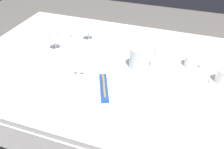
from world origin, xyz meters
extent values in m
plane|color=slate|center=(0.00, 0.00, 0.00)|extent=(6.00, 6.00, 0.00)
cube|color=white|center=(0.00, 0.00, 0.72)|extent=(1.80, 1.10, 0.04)
cube|color=white|center=(0.00, 0.55, 0.61)|extent=(1.80, 0.01, 0.18)
cylinder|color=brown|center=(-0.80, 0.45, 0.35)|extent=(0.07, 0.07, 0.70)
cylinder|color=white|center=(-0.02, -0.23, 0.75)|extent=(0.27, 0.27, 0.02)
cube|color=blue|center=(-0.02, -0.23, 0.76)|extent=(0.12, 0.21, 0.01)
cylinder|color=orange|center=(-0.02, -0.23, 0.78)|extent=(0.08, 0.16, 0.01)
cube|color=beige|center=(-0.19, -0.23, 0.74)|extent=(0.02, 0.19, 0.00)
cube|color=beige|center=(-0.19, -0.12, 0.74)|extent=(0.02, 0.04, 0.00)
cube|color=beige|center=(-0.23, -0.23, 0.74)|extent=(0.02, 0.18, 0.00)
cube|color=beige|center=(-0.22, -0.13, 0.74)|extent=(0.02, 0.04, 0.00)
cube|color=beige|center=(0.14, -0.22, 0.74)|extent=(0.02, 0.20, 0.00)
cube|color=beige|center=(0.14, -0.12, 0.74)|extent=(0.02, 0.06, 0.00)
cube|color=beige|center=(0.18, -0.24, 0.74)|extent=(0.01, 0.18, 0.00)
ellipsoid|color=beige|center=(0.18, -0.14, 0.74)|extent=(0.03, 0.04, 0.01)
cylinder|color=white|center=(-0.48, 0.21, 0.74)|extent=(0.14, 0.14, 0.01)
cylinder|color=white|center=(-0.48, 0.21, 0.78)|extent=(0.09, 0.09, 0.06)
torus|color=white|center=(-0.44, 0.21, 0.78)|extent=(0.04, 0.01, 0.04)
cylinder|color=white|center=(0.36, 0.12, 0.74)|extent=(0.14, 0.14, 0.01)
cylinder|color=white|center=(0.36, 0.12, 0.78)|extent=(0.07, 0.07, 0.06)
torus|color=white|center=(0.40, 0.12, 0.78)|extent=(0.04, 0.01, 0.04)
cylinder|color=white|center=(0.53, 0.03, 0.74)|extent=(0.14, 0.14, 0.01)
cylinder|color=silver|center=(-0.31, 0.23, 0.74)|extent=(0.06, 0.06, 0.01)
cylinder|color=silver|center=(-0.31, 0.23, 0.78)|extent=(0.01, 0.01, 0.07)
cone|color=silver|center=(-0.31, 0.23, 0.85)|extent=(0.07, 0.07, 0.06)
cylinder|color=silver|center=(-0.45, 0.05, 0.74)|extent=(0.07, 0.07, 0.01)
cylinder|color=silver|center=(-0.45, 0.05, 0.78)|extent=(0.01, 0.01, 0.07)
cone|color=silver|center=(-0.45, 0.05, 0.86)|extent=(0.07, 0.07, 0.07)
cylinder|color=silver|center=(0.07, 0.02, 0.80)|extent=(0.08, 0.08, 0.12)
cylinder|color=#C68C1E|center=(0.07, 0.02, 0.77)|extent=(0.07, 0.07, 0.04)
cone|color=white|center=(0.17, 0.05, 0.81)|extent=(0.07, 0.07, 0.15)
camera|label=1|loc=(0.31, -1.08, 1.51)|focal=38.77mm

